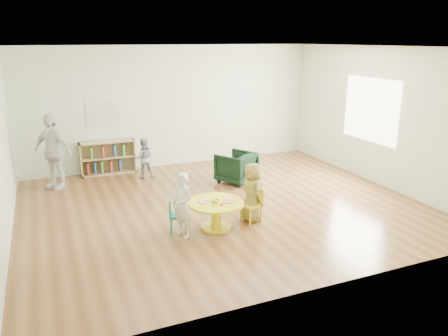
% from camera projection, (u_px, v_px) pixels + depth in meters
% --- Properties ---
extents(room, '(7.10, 7.00, 2.80)m').
position_uv_depth(room, '(223.00, 102.00, 7.44)').
color(room, brown).
rests_on(room, ground).
extents(activity_table, '(0.89, 0.89, 0.49)m').
position_uv_depth(activity_table, '(216.00, 210.00, 6.95)').
color(activity_table, yellow).
rests_on(activity_table, ground).
extents(kid_chair_left, '(0.37, 0.37, 0.56)m').
position_uv_depth(kid_chair_left, '(176.00, 214.00, 6.83)').
color(kid_chair_left, '#178362').
rests_on(kid_chair_left, ground).
extents(kid_chair_right, '(0.37, 0.37, 0.56)m').
position_uv_depth(kid_chair_right, '(253.00, 203.00, 7.26)').
color(kid_chair_right, yellow).
rests_on(kid_chair_right, ground).
extents(bookshelf, '(1.20, 0.30, 0.75)m').
position_uv_depth(bookshelf, '(107.00, 158.00, 9.80)').
color(bookshelf, tan).
rests_on(bookshelf, ground).
extents(alphabet_poster, '(0.74, 0.01, 0.54)m').
position_uv_depth(alphabet_poster, '(104.00, 113.00, 9.63)').
color(alphabet_poster, white).
rests_on(alphabet_poster, ground).
extents(armchair, '(0.95, 0.96, 0.64)m').
position_uv_depth(armchair, '(236.00, 167.00, 9.21)').
color(armchair, black).
rests_on(armchair, ground).
extents(child_left, '(0.37, 0.44, 1.02)m').
position_uv_depth(child_left, '(183.00, 205.00, 6.60)').
color(child_left, silver).
rests_on(child_left, ground).
extents(child_right, '(0.38, 0.52, 1.00)m').
position_uv_depth(child_right, '(252.00, 192.00, 7.19)').
color(child_right, gold).
rests_on(child_right, ground).
extents(toddler, '(0.48, 0.40, 0.89)m').
position_uv_depth(toddler, '(144.00, 158.00, 9.45)').
color(toddler, '#1C2846').
rests_on(toddler, ground).
extents(adult_caretaker, '(0.90, 0.89, 1.53)m').
position_uv_depth(adult_caretaker, '(53.00, 152.00, 8.71)').
color(adult_caretaker, silver).
rests_on(adult_caretaker, ground).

